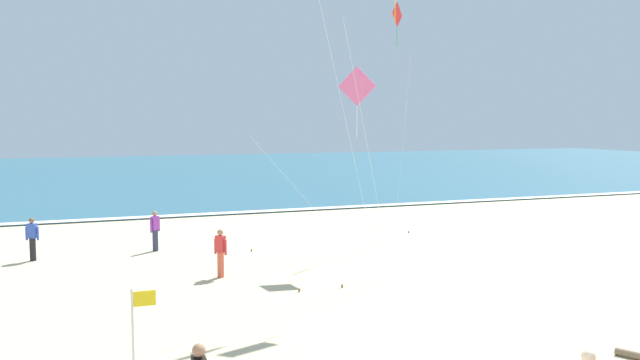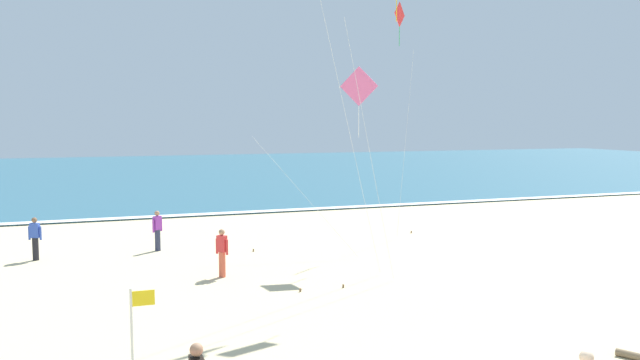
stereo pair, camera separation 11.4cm
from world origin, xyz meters
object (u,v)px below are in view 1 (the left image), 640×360
at_px(bystander_purple_top, 155,231).
at_px(bystander_blue_top, 32,239).
at_px(kite_diamond_rose_close, 355,91).
at_px(kite_diamond_scarlet_high, 398,26).
at_px(lifeguard_flag, 136,333).
at_px(bystander_red_top, 221,253).

distance_m(bystander_purple_top, bystander_blue_top, 4.39).
bearing_deg(bystander_blue_top, bystander_purple_top, 3.22).
bearing_deg(kite_diamond_rose_close, kite_diamond_scarlet_high, 43.72).
bearing_deg(kite_diamond_scarlet_high, lifeguard_flag, -132.49).
bearing_deg(kite_diamond_scarlet_high, bystander_red_top, -153.68).
bearing_deg(bystander_blue_top, lifeguard_flag, -78.48).
height_order(bystander_blue_top, lifeguard_flag, lifeguard_flag).
relative_size(bystander_red_top, bystander_purple_top, 1.00).
xyz_separation_m(bystander_blue_top, lifeguard_flag, (2.73, -13.41, 0.45)).
distance_m(kite_diamond_rose_close, bystander_purple_top, 9.52).
xyz_separation_m(bystander_red_top, bystander_blue_top, (-5.97, 4.80, 0.00)).
bearing_deg(bystander_red_top, kite_diamond_rose_close, 11.20).
height_order(kite_diamond_scarlet_high, lifeguard_flag, kite_diamond_scarlet_high).
height_order(kite_diamond_rose_close, bystander_blue_top, kite_diamond_rose_close).
relative_size(kite_diamond_scarlet_high, bystander_blue_top, 6.33).
distance_m(kite_diamond_scarlet_high, bystander_red_top, 12.58).
xyz_separation_m(bystander_red_top, lifeguard_flag, (-3.24, -8.61, 0.45)).
xyz_separation_m(kite_diamond_scarlet_high, lifeguard_flag, (-11.74, -12.81, -7.81)).
height_order(bystander_purple_top, bystander_blue_top, same).
distance_m(kite_diamond_scarlet_high, bystander_purple_top, 13.06).
bearing_deg(kite_diamond_scarlet_high, bystander_purple_top, 175.21).
relative_size(bystander_purple_top, lifeguard_flag, 0.76).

